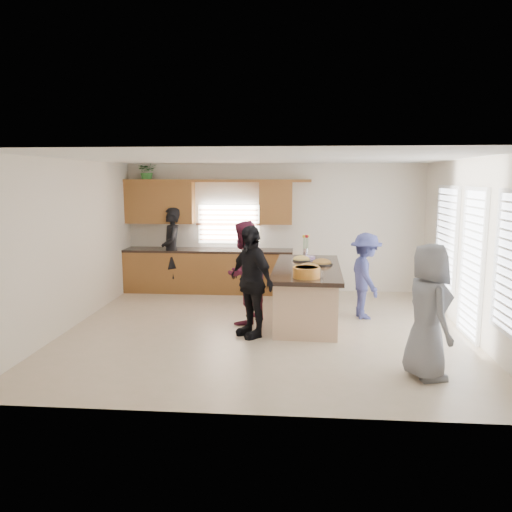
# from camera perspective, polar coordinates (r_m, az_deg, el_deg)

# --- Properties ---
(floor) EXTENTS (6.50, 6.50, 0.00)m
(floor) POSITION_cam_1_polar(r_m,az_deg,el_deg) (8.36, 1.03, -8.44)
(floor) COLOR beige
(floor) RESTS_ON ground
(room_shell) EXTENTS (6.52, 6.02, 2.81)m
(room_shell) POSITION_cam_1_polar(r_m,az_deg,el_deg) (8.00, 1.07, 4.67)
(room_shell) COLOR silver
(room_shell) RESTS_ON ground
(back_cabinetry) EXTENTS (4.08, 0.66, 2.46)m
(back_cabinetry) POSITION_cam_1_polar(r_m,az_deg,el_deg) (10.99, -5.69, 0.61)
(back_cabinetry) COLOR brown
(back_cabinetry) RESTS_ON ground
(right_wall_glazing) EXTENTS (0.06, 4.00, 2.25)m
(right_wall_glazing) POSITION_cam_1_polar(r_m,az_deg,el_deg) (8.36, 23.59, 0.26)
(right_wall_glazing) COLOR white
(right_wall_glazing) RESTS_ON ground
(island) EXTENTS (1.24, 2.74, 0.95)m
(island) POSITION_cam_1_polar(r_m,az_deg,el_deg) (8.90, 5.81, -4.37)
(island) COLOR tan
(island) RESTS_ON ground
(platter_front) EXTENTS (0.41, 0.41, 0.17)m
(platter_front) POSITION_cam_1_polar(r_m,az_deg,el_deg) (8.53, 6.07, -1.36)
(platter_front) COLOR black
(platter_front) RESTS_ON island
(platter_mid) EXTENTS (0.39, 0.39, 0.16)m
(platter_mid) POSITION_cam_1_polar(r_m,az_deg,el_deg) (9.05, 7.53, -0.80)
(platter_mid) COLOR black
(platter_mid) RESTS_ON island
(platter_back) EXTENTS (0.35, 0.35, 0.14)m
(platter_back) POSITION_cam_1_polar(r_m,az_deg,el_deg) (9.41, 5.21, -0.39)
(platter_back) COLOR black
(platter_back) RESTS_ON island
(salad_bowl) EXTENTS (0.43, 0.43, 0.17)m
(salad_bowl) POSITION_cam_1_polar(r_m,az_deg,el_deg) (7.83, 5.78, -1.80)
(salad_bowl) COLOR orange
(salad_bowl) RESTS_ON island
(clear_cup) EXTENTS (0.09, 0.09, 0.10)m
(clear_cup) POSITION_cam_1_polar(r_m,az_deg,el_deg) (7.88, 7.37, -2.09)
(clear_cup) COLOR white
(clear_cup) RESTS_ON island
(plate_stack) EXTENTS (0.22, 0.22, 0.05)m
(plate_stack) POSITION_cam_1_polar(r_m,az_deg,el_deg) (9.63, 6.13, -0.18)
(plate_stack) COLOR #C29AE0
(plate_stack) RESTS_ON island
(flower_vase) EXTENTS (0.14, 0.14, 0.44)m
(flower_vase) POSITION_cam_1_polar(r_m,az_deg,el_deg) (9.87, 5.71, 1.30)
(flower_vase) COLOR silver
(flower_vase) RESTS_ON island
(potted_plant) EXTENTS (0.53, 0.50, 0.46)m
(potted_plant) POSITION_cam_1_polar(r_m,az_deg,el_deg) (11.26, -12.30, 9.44)
(potted_plant) COLOR #32772F
(potted_plant) RESTS_ON back_cabinetry
(woman_left_back) EXTENTS (0.61, 0.77, 1.86)m
(woman_left_back) POSITION_cam_1_polar(r_m,az_deg,el_deg) (11.01, -9.59, 0.65)
(woman_left_back) COLOR black
(woman_left_back) RESTS_ON ground
(woman_left_mid) EXTENTS (0.96, 1.06, 1.77)m
(woman_left_mid) POSITION_cam_1_polar(r_m,az_deg,el_deg) (8.55, -1.39, -1.92)
(woman_left_mid) COLOR #561A2E
(woman_left_mid) RESTS_ON ground
(woman_left_front) EXTENTS (1.00, 1.07, 1.77)m
(woman_left_front) POSITION_cam_1_polar(r_m,az_deg,el_deg) (7.84, -0.59, -2.91)
(woman_left_front) COLOR black
(woman_left_front) RESTS_ON ground
(woman_right_back) EXTENTS (0.73, 1.07, 1.54)m
(woman_right_back) POSITION_cam_1_polar(r_m,az_deg,el_deg) (9.09, 12.40, -2.23)
(woman_right_back) COLOR #393F7D
(woman_right_back) RESTS_ON ground
(woman_right_front) EXTENTS (0.71, 0.93, 1.71)m
(woman_right_front) POSITION_cam_1_polar(r_m,az_deg,el_deg) (6.59, 19.05, -6.01)
(woman_right_front) COLOR slate
(woman_right_front) RESTS_ON ground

